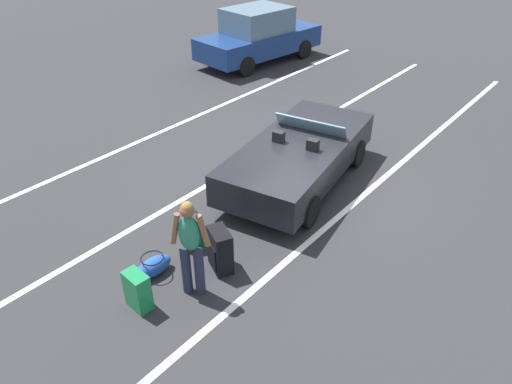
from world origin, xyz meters
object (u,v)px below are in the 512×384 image
Objects in this scene: duffel_bag at (153,266)px; suitcase_medium_bright at (138,291)px; parked_sedan_near at (259,36)px; suitcase_large_black at (220,250)px; traveler_person at (190,244)px; suitcase_small_carryon at (194,236)px; convertible_car at (303,153)px.

suitcase_medium_bright is at bearing -147.41° from duffel_bag.
parked_sedan_near is at bearing 35.17° from suitcase_medium_bright.
suitcase_large_black is 0.45× the size of traveler_person.
duffel_bag is (-0.79, 0.72, -0.21)m from suitcase_large_black.
parked_sedan_near reaches higher than suitcase_small_carryon.
parked_sedan_near is at bearing -117.55° from suitcase_large_black.
suitcase_large_black reaches higher than suitcase_medium_bright.
suitcase_large_black is at bearing 29.70° from suitcase_small_carryon.
traveler_person reaches higher than suitcase_large_black.
traveler_person reaches higher than suitcase_small_carryon.
suitcase_small_carryon is at bearing 18.09° from suitcase_medium_bright.
suitcase_small_carryon is 1.26m from traveler_person.
suitcase_large_black reaches higher than duffel_bag.
convertible_car is at bearing 126.03° from suitcase_small_carryon.
traveler_person is 11.44m from parked_sedan_near.
parked_sedan_near reaches higher than convertible_car.
duffel_bag is 1.11m from traveler_person.
suitcase_small_carryon is at bearing -1.35° from duffel_bag.
convertible_car is 3.13m from suitcase_small_carryon.
convertible_car is 4.61m from suitcase_medium_bright.
parked_sedan_near is (8.70, 5.70, 0.64)m from suitcase_small_carryon.
suitcase_medium_bright is 1.52m from suitcase_small_carryon.
duffel_bag is (-0.88, 0.02, -0.09)m from suitcase_small_carryon.
convertible_car is at bearing -1.21° from duffel_bag.
suitcase_large_black is 1.09m from duffel_bag.
suitcase_small_carryon is 0.89m from duffel_bag.
suitcase_large_black is 1.19× the size of suitcase_medium_bright.
parked_sedan_near is (5.58, 5.77, 0.30)m from convertible_car.
suitcase_small_carryon is at bearing 168.70° from convertible_car.
suitcase_small_carryon is (-3.11, 0.06, -0.34)m from convertible_car.
suitcase_medium_bright reaches higher than duffel_bag.
suitcase_medium_bright is 0.72m from duffel_bag.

